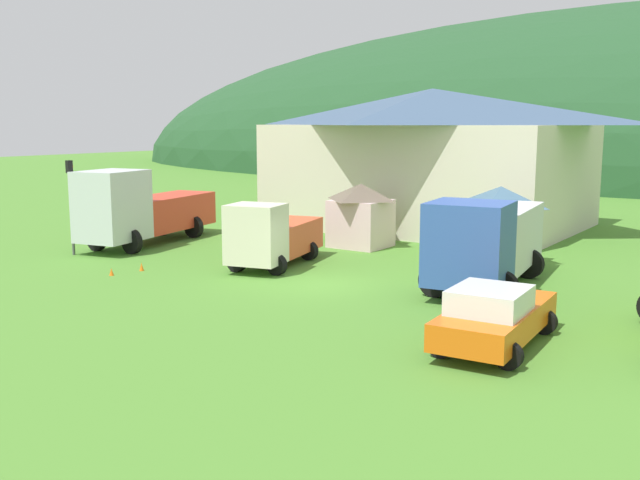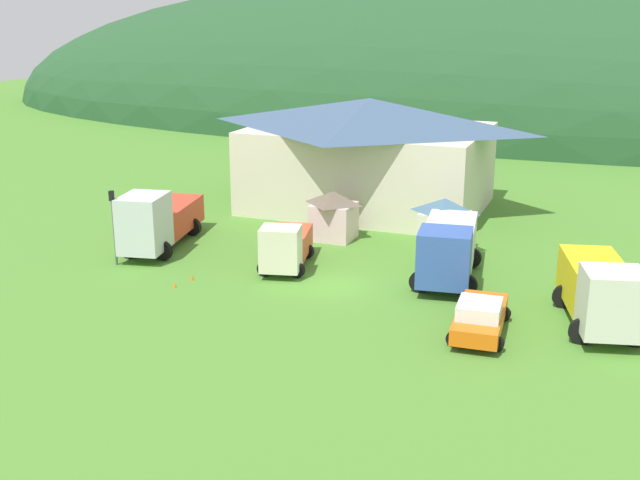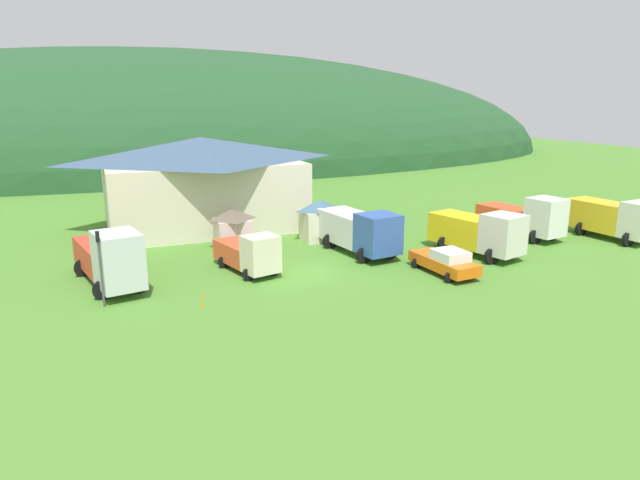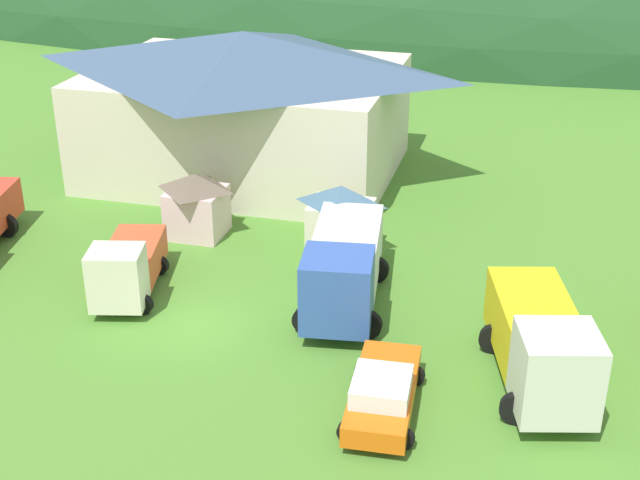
% 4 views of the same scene
% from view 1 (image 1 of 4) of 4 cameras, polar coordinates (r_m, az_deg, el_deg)
% --- Properties ---
extents(ground_plane, '(200.00, 200.00, 0.00)m').
position_cam_1_polar(ground_plane, '(26.19, 0.12, -3.54)').
color(ground_plane, '#4C842D').
extents(depot_building, '(16.94, 12.58, 7.64)m').
position_cam_1_polar(depot_building, '(41.36, 8.74, 6.57)').
color(depot_building, beige).
rests_on(depot_building, ground).
extents(play_shed_cream, '(2.91, 2.36, 3.21)m').
position_cam_1_polar(play_shed_cream, '(30.81, 13.95, 1.24)').
color(play_shed_cream, beige).
rests_on(play_shed_cream, ground).
extents(play_shed_pink, '(2.65, 2.53, 2.98)m').
position_cam_1_polar(play_shed_pink, '(34.00, 3.23, 2.04)').
color(play_shed_pink, beige).
rests_on(play_shed_pink, ground).
extents(tow_truck_silver, '(4.02, 8.62, 3.68)m').
position_cam_1_polar(tow_truck_silver, '(35.23, -14.02, 2.42)').
color(tow_truck_silver, silver).
rests_on(tow_truck_silver, ground).
extents(light_truck_cream, '(3.32, 5.82, 2.70)m').
position_cam_1_polar(light_truck_cream, '(29.27, -3.83, 0.36)').
color(light_truck_cream, beige).
rests_on(light_truck_cream, ground).
extents(box_truck_blue, '(3.91, 7.67, 3.26)m').
position_cam_1_polar(box_truck_blue, '(26.13, 12.89, 0.08)').
color(box_truck_blue, '#3356AD').
rests_on(box_truck_blue, ground).
extents(service_pickup_orange, '(2.59, 5.12, 1.66)m').
position_cam_1_polar(service_pickup_orange, '(19.44, 13.57, -5.82)').
color(service_pickup_orange, orange).
rests_on(service_pickup_orange, ground).
extents(traffic_light_west, '(0.20, 0.32, 4.17)m').
position_cam_1_polar(traffic_light_west, '(33.53, -19.01, 3.20)').
color(traffic_light_west, '#4C4C51').
rests_on(traffic_light_west, ground).
extents(traffic_cone_near_pickup, '(0.36, 0.36, 0.65)m').
position_cam_1_polar(traffic_cone_near_pickup, '(29.48, -13.85, -2.36)').
color(traffic_cone_near_pickup, orange).
rests_on(traffic_cone_near_pickup, ground).
extents(traffic_cone_mid_row, '(0.36, 0.36, 0.56)m').
position_cam_1_polar(traffic_cone_mid_row, '(28.87, -16.08, -2.70)').
color(traffic_cone_mid_row, orange).
rests_on(traffic_cone_mid_row, ground).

